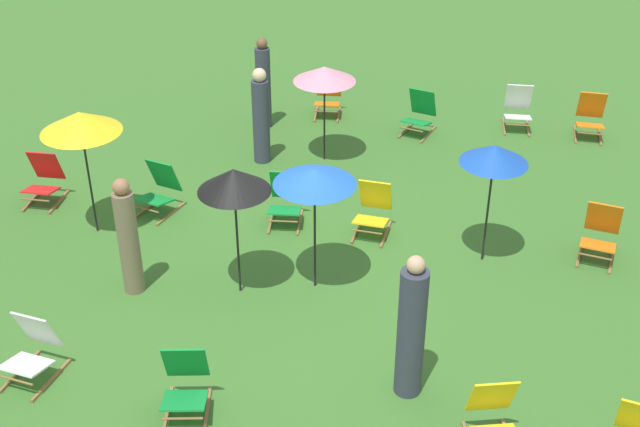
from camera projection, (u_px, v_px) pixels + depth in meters
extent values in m
plane|color=#386B28|center=(303.00, 290.00, 11.25)|extent=(40.00, 40.00, 0.00)
cube|color=olive|center=(20.00, 371.00, 9.83)|extent=(0.15, 0.76, 0.04)
cube|color=olive|center=(52.00, 380.00, 9.70)|extent=(0.15, 0.76, 0.04)
cube|color=white|center=(26.00, 365.00, 9.55)|extent=(0.54, 0.50, 0.13)
cube|color=white|center=(38.00, 330.00, 9.65)|extent=(0.51, 0.31, 0.57)
cylinder|color=olive|center=(17.00, 380.00, 9.43)|extent=(0.44, 0.09, 0.03)
cube|color=olive|center=(580.00, 253.00, 11.99)|extent=(0.18, 0.75, 0.04)
cube|color=olive|center=(612.00, 260.00, 11.84)|extent=(0.18, 0.75, 0.04)
cube|color=orange|center=(598.00, 245.00, 11.71)|extent=(0.55, 0.52, 0.13)
cube|color=orange|center=(604.00, 218.00, 11.80)|extent=(0.52, 0.33, 0.57)
cylinder|color=olive|center=(595.00, 257.00, 11.58)|extent=(0.44, 0.11, 0.03)
cube|color=olive|center=(168.00, 411.00, 9.26)|extent=(0.20, 0.75, 0.04)
cube|color=olive|center=(207.00, 411.00, 9.27)|extent=(0.20, 0.75, 0.04)
cube|color=#148C38|center=(184.00, 401.00, 9.05)|extent=(0.56, 0.53, 0.13)
cube|color=#148C38|center=(186.00, 363.00, 9.16)|extent=(0.52, 0.34, 0.57)
cylinder|color=olive|center=(183.00, 419.00, 8.92)|extent=(0.44, 0.12, 0.03)
cube|color=olive|center=(148.00, 207.00, 13.10)|extent=(0.23, 0.74, 0.04)
cube|color=olive|center=(171.00, 214.00, 12.94)|extent=(0.23, 0.74, 0.04)
cube|color=#148C38|center=(154.00, 199.00, 12.81)|extent=(0.58, 0.54, 0.13)
cube|color=#148C38|center=(164.00, 175.00, 12.90)|extent=(0.53, 0.36, 0.57)
cylinder|color=olive|center=(147.00, 209.00, 12.70)|extent=(0.43, 0.14, 0.03)
cube|color=olive|center=(271.00, 221.00, 12.76)|extent=(0.12, 0.76, 0.04)
cube|color=olive|center=(300.00, 222.00, 12.73)|extent=(0.12, 0.76, 0.04)
cube|color=#148C38|center=(284.00, 210.00, 12.53)|extent=(0.53, 0.49, 0.13)
cube|color=#148C38|center=(286.00, 185.00, 12.64)|extent=(0.51, 0.30, 0.57)
cylinder|color=olive|center=(283.00, 221.00, 12.39)|extent=(0.44, 0.08, 0.03)
cube|color=yellow|center=(492.00, 396.00, 8.71)|extent=(0.53, 0.38, 0.57)
cube|color=olive|center=(357.00, 230.00, 12.53)|extent=(0.09, 0.76, 0.04)
cube|color=olive|center=(386.00, 234.00, 12.43)|extent=(0.09, 0.76, 0.04)
cube|color=yellow|center=(371.00, 221.00, 12.27)|extent=(0.51, 0.47, 0.13)
cube|color=yellow|center=(376.00, 195.00, 12.37)|extent=(0.50, 0.28, 0.57)
cylinder|color=olive|center=(367.00, 232.00, 12.14)|extent=(0.44, 0.06, 0.03)
cube|color=olive|center=(406.00, 130.00, 15.55)|extent=(0.24, 0.74, 0.04)
cube|color=olive|center=(428.00, 135.00, 15.38)|extent=(0.24, 0.74, 0.04)
cube|color=#148C38|center=(416.00, 122.00, 15.26)|extent=(0.58, 0.55, 0.13)
cube|color=#148C38|center=(423.00, 102.00, 15.34)|extent=(0.53, 0.37, 0.57)
cylinder|color=olive|center=(412.00, 130.00, 15.14)|extent=(0.43, 0.15, 0.03)
cube|color=olive|center=(316.00, 113.00, 16.20)|extent=(0.11, 0.76, 0.04)
cube|color=olive|center=(339.00, 114.00, 16.16)|extent=(0.11, 0.76, 0.04)
cube|color=orange|center=(327.00, 104.00, 15.97)|extent=(0.52, 0.48, 0.13)
cube|color=orange|center=(329.00, 84.00, 16.08)|extent=(0.50, 0.29, 0.57)
cylinder|color=olive|center=(326.00, 112.00, 15.83)|extent=(0.44, 0.07, 0.03)
cube|color=olive|center=(575.00, 135.00, 15.38)|extent=(0.05, 0.76, 0.04)
cube|color=olive|center=(600.00, 137.00, 15.30)|extent=(0.05, 0.76, 0.04)
cube|color=orange|center=(590.00, 125.00, 15.13)|extent=(0.49, 0.44, 0.13)
cube|color=orange|center=(592.00, 105.00, 15.24)|extent=(0.49, 0.26, 0.57)
cylinder|color=olive|center=(590.00, 134.00, 15.00)|extent=(0.44, 0.04, 0.03)
cube|color=olive|center=(504.00, 126.00, 15.68)|extent=(0.08, 0.76, 0.04)
cube|color=olive|center=(528.00, 128.00, 15.63)|extent=(0.08, 0.76, 0.04)
cube|color=white|center=(518.00, 117.00, 15.44)|extent=(0.50, 0.46, 0.13)
cube|color=white|center=(519.00, 97.00, 15.55)|extent=(0.49, 0.27, 0.57)
cylinder|color=olive|center=(518.00, 125.00, 15.31)|extent=(0.44, 0.05, 0.03)
cube|color=olive|center=(33.00, 200.00, 13.32)|extent=(0.07, 0.76, 0.04)
cube|color=olive|center=(59.00, 202.00, 13.26)|extent=(0.07, 0.76, 0.04)
cube|color=red|center=(41.00, 190.00, 13.07)|extent=(0.50, 0.45, 0.13)
cube|color=red|center=(46.00, 165.00, 13.18)|extent=(0.49, 0.27, 0.57)
cylinder|color=olive|center=(36.00, 200.00, 12.94)|extent=(0.44, 0.05, 0.03)
cylinder|color=black|center=(324.00, 115.00, 14.13)|extent=(0.03, 0.03, 1.69)
cone|color=pink|center=(325.00, 74.00, 13.75)|extent=(1.05, 1.05, 0.25)
cylinder|color=black|center=(237.00, 233.00, 10.77)|extent=(0.03, 0.03, 1.82)
cone|color=black|center=(234.00, 180.00, 10.37)|extent=(0.94, 0.94, 0.31)
cylinder|color=black|center=(315.00, 230.00, 10.89)|extent=(0.03, 0.03, 1.77)
cone|color=#194CB2|center=(315.00, 176.00, 10.48)|extent=(1.07, 1.07, 0.21)
cylinder|color=black|center=(89.00, 175.00, 12.06)|extent=(0.03, 0.03, 1.92)
cone|color=yellow|center=(80.00, 122.00, 11.63)|extent=(1.15, 1.15, 0.30)
cylinder|color=black|center=(488.00, 205.00, 11.43)|extent=(0.03, 0.03, 1.78)
cone|color=#194CB2|center=(495.00, 154.00, 11.03)|extent=(0.93, 0.93, 0.26)
cylinder|color=#333847|center=(411.00, 333.00, 9.16)|extent=(0.34, 0.34, 1.65)
sphere|color=tan|center=(416.00, 265.00, 8.69)|extent=(0.20, 0.20, 0.20)
cylinder|color=#333847|center=(261.00, 122.00, 14.15)|extent=(0.35, 0.35, 1.48)
sphere|color=beige|center=(259.00, 75.00, 13.71)|extent=(0.23, 0.23, 0.23)
cylinder|color=#72664C|center=(129.00, 243.00, 10.88)|extent=(0.34, 0.34, 1.49)
sphere|color=#936647|center=(121.00, 187.00, 10.45)|extent=(0.22, 0.22, 0.22)
cylinder|color=#333847|center=(263.00, 88.00, 15.36)|extent=(0.34, 0.34, 1.53)
sphere|color=brown|center=(262.00, 43.00, 14.92)|extent=(0.20, 0.20, 0.20)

